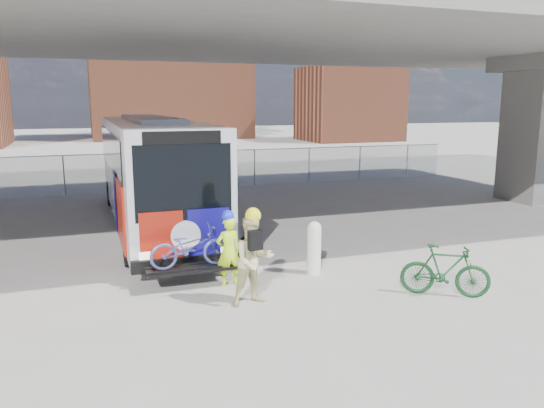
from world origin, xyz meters
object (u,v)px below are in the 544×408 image
bus (151,164)px  cyclist_tan (253,259)px  bike_parked (445,271)px  bollard (314,246)px  cyclist_hivis (228,249)px

bus → cyclist_tan: (1.04, -7.98, -1.14)m
bus → bike_parked: bearing=-60.3°
bus → bollard: bearing=-65.1°
bike_parked → bollard: bearing=74.3°
bus → bike_parked: 10.39m
bike_parked → bus: bearing=63.1°
bollard → cyclist_hivis: bearing=-176.8°
bus → cyclist_hivis: bearing=-82.7°
bus → bollard: 7.37m
cyclist_tan → bike_parked: size_ratio=1.09×
cyclist_tan → bike_parked: 4.17m
bus → cyclist_tan: bearing=-82.6°
bus → bollard: size_ratio=9.86×
bus → bike_parked: bus is taller
bus → bollard: bus is taller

